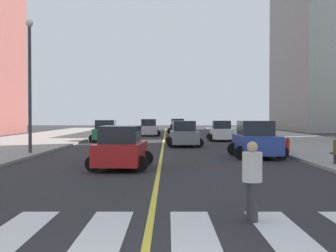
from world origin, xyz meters
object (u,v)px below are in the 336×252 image
(car_silver_nearest, at_px, (149,128))
(fire_hydrant, at_px, (288,145))
(street_lamp, at_px, (30,75))
(pedestrian_crossing, at_px, (252,177))
(car_red_seventh, at_px, (121,149))
(car_gray_fifth, at_px, (184,134))
(car_blue_third, at_px, (256,140))
(car_white_fourth, at_px, (222,131))
(car_green_sixth, at_px, (106,132))
(car_black_second, at_px, (178,126))

(car_silver_nearest, height_order, fire_hydrant, car_silver_nearest)
(car_silver_nearest, xyz_separation_m, street_lamp, (-5.94, -26.34, 3.87))
(pedestrian_crossing, bearing_deg, car_red_seventh, -167.08)
(car_gray_fifth, bearing_deg, car_silver_nearest, -81.29)
(car_blue_third, relative_size, car_white_fourth, 1.08)
(car_silver_nearest, relative_size, car_green_sixth, 1.01)
(car_red_seventh, bearing_deg, pedestrian_crossing, -66.07)
(car_white_fourth, distance_m, car_red_seventh, 23.80)
(pedestrian_crossing, distance_m, street_lamp, 20.24)
(car_black_second, relative_size, car_green_sixth, 0.99)
(car_silver_nearest, distance_m, car_gray_fifth, 18.63)
(car_black_second, xyz_separation_m, pedestrian_crossing, (0.56, -51.87, 0.06))
(car_black_second, xyz_separation_m, car_red_seventh, (-3.41, -41.61, -0.03))
(car_white_fourth, height_order, car_red_seventh, car_red_seventh)
(car_red_seventh, height_order, fire_hydrant, car_red_seventh)
(car_white_fourth, bearing_deg, street_lamp, 51.27)
(car_silver_nearest, xyz_separation_m, car_gray_fifth, (3.52, -18.29, -0.01))
(car_gray_fifth, distance_m, car_red_seventh, 15.28)
(car_silver_nearest, xyz_separation_m, fire_hydrant, (9.61, -25.67, -0.35))
(car_blue_third, height_order, car_white_fourth, car_blue_third)
(car_green_sixth, bearing_deg, car_silver_nearest, 72.85)
(pedestrian_crossing, relative_size, street_lamp, 0.22)
(car_silver_nearest, bearing_deg, car_gray_fifth, -81.84)
(car_red_seventh, distance_m, street_lamp, 10.00)
(car_green_sixth, xyz_separation_m, fire_hydrant, (12.97, -13.70, -0.35))
(car_silver_nearest, relative_size, car_white_fourth, 1.05)
(fire_hydrant, height_order, street_lamp, street_lamp)
(car_black_second, bearing_deg, street_lamp, 75.27)
(car_gray_fifth, height_order, car_red_seventh, car_gray_fifth)
(car_white_fourth, xyz_separation_m, pedestrian_crossing, (-3.17, -32.96, 0.09))
(car_black_second, bearing_deg, pedestrian_crossing, 91.25)
(car_blue_third, xyz_separation_m, car_red_seventh, (-7.08, -5.48, -0.08))
(fire_hydrant, bearing_deg, car_silver_nearest, 110.52)
(car_silver_nearest, xyz_separation_m, pedestrian_crossing, (4.16, -43.46, 0.05))
(car_white_fourth, relative_size, street_lamp, 0.54)
(car_silver_nearest, xyz_separation_m, car_red_seventh, (0.19, -33.20, -0.04))
(street_lamp, bearing_deg, car_black_second, 74.63)
(car_gray_fifth, bearing_deg, car_green_sixth, -44.75)
(car_silver_nearest, bearing_deg, car_red_seventh, -92.41)
(fire_hydrant, bearing_deg, pedestrian_crossing, -107.03)
(car_black_second, height_order, car_red_seventh, car_black_second)
(car_silver_nearest, distance_m, car_green_sixth, 12.43)
(car_blue_third, bearing_deg, car_gray_fifth, -68.29)
(pedestrian_crossing, height_order, fire_hydrant, pedestrian_crossing)
(car_blue_third, relative_size, fire_hydrant, 5.22)
(pedestrian_crossing, bearing_deg, car_green_sixth, -174.79)
(car_black_second, xyz_separation_m, car_green_sixth, (-6.97, -20.37, 0.00))
(car_green_sixth, height_order, car_red_seventh, car_green_sixth)
(car_green_sixth, distance_m, fire_hydrant, 18.87)
(car_gray_fifth, bearing_deg, car_white_fourth, -118.20)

